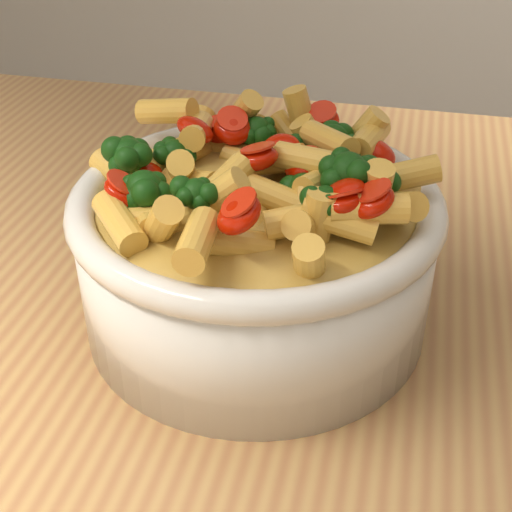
# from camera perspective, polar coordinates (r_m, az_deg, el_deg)

# --- Properties ---
(table) EXTENTS (1.20, 0.80, 0.90)m
(table) POSITION_cam_1_polar(r_m,az_deg,el_deg) (0.55, 0.57, -13.66)
(table) COLOR #AF834B
(table) RESTS_ON ground
(serving_bowl) EXTENTS (0.23, 0.23, 0.10)m
(serving_bowl) POSITION_cam_1_polar(r_m,az_deg,el_deg) (0.45, 0.00, 0.13)
(serving_bowl) COLOR silver
(serving_bowl) RESTS_ON table
(pasta_salad) EXTENTS (0.18, 0.18, 0.04)m
(pasta_salad) POSITION_cam_1_polar(r_m,az_deg,el_deg) (0.42, 0.00, 7.05)
(pasta_salad) COLOR #FCC24F
(pasta_salad) RESTS_ON serving_bowl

